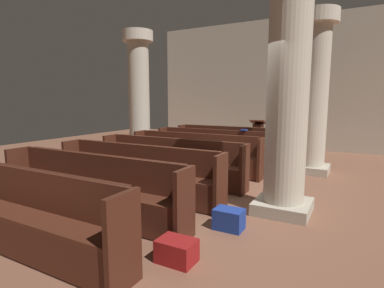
{
  "coord_description": "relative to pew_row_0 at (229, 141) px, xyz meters",
  "views": [
    {
      "loc": [
        2.19,
        -5.02,
        1.71
      ],
      "look_at": [
        -0.98,
        0.78,
        0.75
      ],
      "focal_mm": 28.51,
      "sensor_mm": 36.0,
      "label": 1
    }
  ],
  "objects": [
    {
      "name": "pew_row_2",
      "position": [
        0.0,
        -2.17,
        0.0
      ],
      "size": [
        3.28,
        0.47,
        0.91
      ],
      "color": "#4C2316",
      "rests_on": "ground"
    },
    {
      "name": "back_wall",
      "position": [
        1.18,
        2.62,
        1.76
      ],
      "size": [
        10.0,
        0.16,
        4.5
      ],
      "primitive_type": "cube",
      "color": "beige",
      "rests_on": "ground"
    },
    {
      "name": "pew_row_3",
      "position": [
        0.0,
        -3.26,
        0.0
      ],
      "size": [
        3.28,
        0.46,
        0.91
      ],
      "color": "#4C2316",
      "rests_on": "ground"
    },
    {
      "name": "pillar_aisle_rear",
      "position": [
        2.44,
        -3.87,
        1.42
      ],
      "size": [
        0.87,
        0.87,
        3.67
      ],
      "color": "#B6AD9A",
      "rests_on": "ground"
    },
    {
      "name": "pew_row_0",
      "position": [
        0.0,
        0.0,
        0.0
      ],
      "size": [
        3.28,
        0.46,
        0.91
      ],
      "color": "#4C2316",
      "rests_on": "ground"
    },
    {
      "name": "kneeler_box_red",
      "position": [
        1.77,
        -5.89,
        -0.36
      ],
      "size": [
        0.4,
        0.29,
        0.25
      ],
      "primitive_type": "cube",
      "color": "maroon",
      "rests_on": "ground"
    },
    {
      "name": "hymn_book",
      "position": [
        0.78,
        -0.9,
        0.44
      ],
      "size": [
        0.15,
        0.22,
        0.04
      ],
      "primitive_type": "cube",
      "color": "navy",
      "rests_on": "pew_row_1"
    },
    {
      "name": "pew_row_5",
      "position": [
        0.0,
        -5.43,
        0.0
      ],
      "size": [
        3.28,
        0.47,
        0.91
      ],
      "color": "#4C2316",
      "rests_on": "ground"
    },
    {
      "name": "pew_row_1",
      "position": [
        0.0,
        -1.09,
        0.0
      ],
      "size": [
        3.28,
        0.46,
        0.91
      ],
      "color": "#4C2316",
      "rests_on": "ground"
    },
    {
      "name": "pillar_far_side",
      "position": [
        -2.39,
        -1.22,
        1.42
      ],
      "size": [
        0.89,
        0.89,
        3.67
      ],
      "color": "#B6AD9A",
      "rests_on": "ground"
    },
    {
      "name": "ground_plane",
      "position": [
        1.18,
        -3.46,
        -0.49
      ],
      "size": [
        19.2,
        19.2,
        0.0
      ],
      "primitive_type": "plane",
      "color": "brown"
    },
    {
      "name": "pew_row_4",
      "position": [
        0.0,
        -4.34,
        0.0
      ],
      "size": [
        3.28,
        0.46,
        0.91
      ],
      "color": "#4C2316",
      "rests_on": "ground"
    },
    {
      "name": "lectern",
      "position": [
        0.58,
        1.02,
        -0.03
      ],
      "size": [
        0.48,
        0.45,
        1.08
      ],
      "color": "#411E13",
      "rests_on": "ground"
    },
    {
      "name": "kneeler_box_blue",
      "position": [
        1.94,
        -4.85,
        -0.35
      ],
      "size": [
        0.38,
        0.27,
        0.28
      ],
      "primitive_type": "cube",
      "color": "navy",
      "rests_on": "ground"
    },
    {
      "name": "pew_row_6",
      "position": [
        0.0,
        -6.51,
        0.0
      ],
      "size": [
        3.28,
        0.46,
        0.91
      ],
      "color": "#4C2316",
      "rests_on": "ground"
    },
    {
      "name": "pillar_aisle_side",
      "position": [
        2.44,
        -0.91,
        1.42
      ],
      "size": [
        0.89,
        0.89,
        3.67
      ],
      "color": "#B6AD9A",
      "rests_on": "ground"
    }
  ]
}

